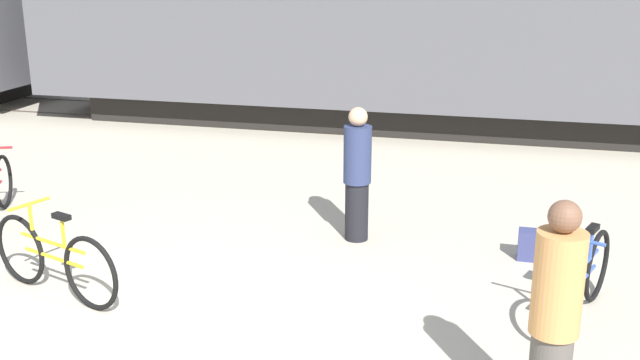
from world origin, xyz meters
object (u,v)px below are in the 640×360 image
object	(u,v)px
bicycle_blue	(582,281)
person_in_navy	(357,174)
person_in_tan	(554,321)
backpack	(531,245)
bicycle_yellow	(54,259)

from	to	relation	value
bicycle_blue	person_in_navy	bearing A→B (deg)	148.32
bicycle_blue	person_in_navy	distance (m)	2.87
bicycle_blue	person_in_navy	xyz separation A→B (m)	(-2.41, 1.49, 0.42)
person_in_tan	backpack	world-z (taller)	person_in_tan
bicycle_blue	person_in_tan	xyz separation A→B (m)	(-0.36, -1.87, 0.49)
bicycle_blue	person_in_tan	world-z (taller)	person_in_tan
bicycle_blue	bicycle_yellow	size ratio (longest dim) A/B	0.93
person_in_navy	backpack	xyz separation A→B (m)	(2.00, -0.13, -0.63)
bicycle_blue	person_in_navy	world-z (taller)	person_in_navy
bicycle_blue	backpack	world-z (taller)	bicycle_blue
bicycle_yellow	person_in_tan	xyz separation A→B (m)	(4.62, -1.11, 0.48)
bicycle_blue	backpack	xyz separation A→B (m)	(-0.42, 1.36, -0.21)
bicycle_yellow	backpack	xyz separation A→B (m)	(4.56, 2.12, -0.22)
bicycle_yellow	person_in_tan	size ratio (longest dim) A/B	1.00
person_in_tan	backpack	xyz separation A→B (m)	(-0.05, 3.23, -0.70)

